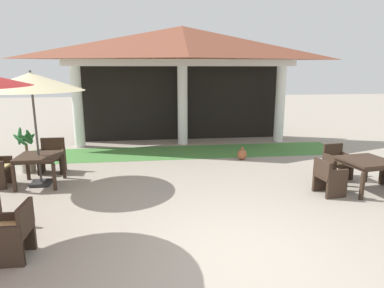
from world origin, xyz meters
TOP-DOWN VIEW (x-y plane):
  - ground_plane at (0.00, 0.00)m, footprint 60.00×60.00m
  - background_pavilion at (0.00, 8.03)m, footprint 8.69×2.99m
  - lawn_strip at (0.00, 6.61)m, footprint 10.49×1.90m
  - patio_table_near_foreground at (-3.89, 3.82)m, footprint 0.97×0.97m
  - patio_umbrella_near_foreground at (-3.89, 3.82)m, footprint 2.36×2.36m
  - patio_chair_near_foreground_north at (-3.88, 4.84)m, footprint 0.64×0.50m
  - patio_table_mid_left at (3.68, 2.46)m, footprint 1.15×1.15m
  - patio_chair_mid_left_north at (3.55, 3.42)m, footprint 0.64×0.59m
  - patio_chair_mid_left_west at (2.72, 2.33)m, footprint 0.57×0.62m
  - patio_chair_mid_right_east at (-3.27, 0.46)m, footprint 0.51×0.56m
  - potted_palm_left_edge at (-4.56, 4.96)m, footprint 0.56×0.59m
  - terracotta_urn at (1.60, 5.45)m, footprint 0.29×0.29m

SIDE VIEW (x-z plane):
  - ground_plane at x=0.00m, z-range 0.00..0.00m
  - lawn_strip at x=0.00m, z-range 0.00..0.01m
  - terracotta_urn at x=1.60m, z-range -0.04..0.37m
  - patio_chair_mid_left_west at x=2.72m, z-range -0.01..0.80m
  - patio_chair_mid_left_north at x=3.55m, z-range -0.03..0.83m
  - patio_chair_mid_right_east at x=-3.27m, z-range -0.03..0.84m
  - patio_chair_near_foreground_north at x=-3.88m, z-range -0.04..0.89m
  - potted_palm_left_edge at x=-4.56m, z-range -0.16..1.09m
  - patio_table_mid_left at x=3.68m, z-range 0.28..1.02m
  - patio_table_near_foreground at x=-3.89m, z-range 0.28..1.02m
  - patio_umbrella_near_foreground at x=-3.89m, z-range 1.09..3.83m
  - background_pavilion at x=0.00m, z-range 1.22..5.45m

